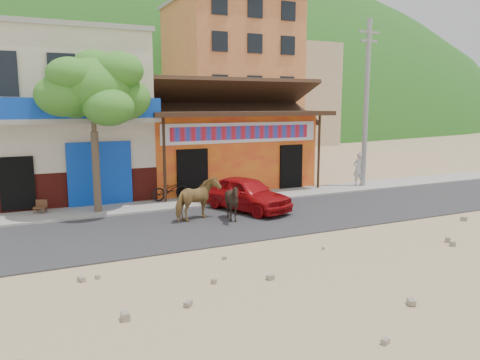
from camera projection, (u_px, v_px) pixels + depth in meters
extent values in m
plane|color=#9E825B|center=(280.00, 239.00, 14.48)|extent=(120.00, 120.00, 0.00)
cube|color=#28282B|center=(245.00, 220.00, 16.71)|extent=(60.00, 5.00, 0.04)
cube|color=gray|center=(209.00, 201.00, 19.83)|extent=(60.00, 2.00, 0.12)
cube|color=orange|center=(217.00, 150.00, 23.96)|extent=(8.00, 6.00, 3.60)
cube|color=beige|center=(59.00, 118.00, 20.53)|extent=(7.00, 6.00, 7.00)
cube|color=#CC723F|center=(230.00, 81.00, 38.73)|extent=(9.00, 9.00, 12.00)
cube|color=tan|center=(286.00, 95.00, 48.03)|extent=(8.00, 8.00, 10.00)
ellipsoid|color=#194C14|center=(62.00, 54.00, 75.04)|extent=(100.00, 40.00, 24.00)
cylinder|color=gray|center=(366.00, 104.00, 22.62)|extent=(0.24, 0.24, 8.00)
imported|color=olive|center=(197.00, 199.00, 16.58)|extent=(1.94, 1.48, 1.49)
imported|color=black|center=(232.00, 202.00, 16.50)|extent=(1.62, 1.59, 1.34)
imported|color=#A50B0F|center=(246.00, 194.00, 18.10)|extent=(2.77, 4.15, 1.31)
imported|color=black|center=(170.00, 189.00, 19.72)|extent=(1.78, 1.00, 0.88)
imported|color=beige|center=(359.00, 169.00, 23.16)|extent=(0.65, 0.47, 1.63)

